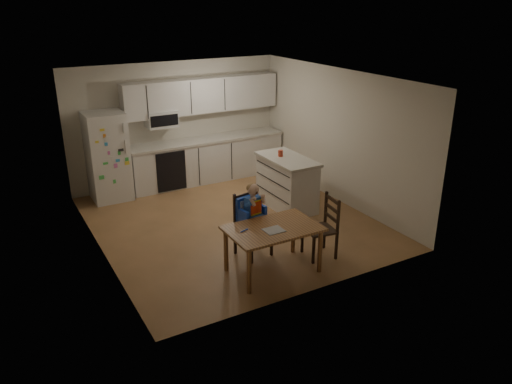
{
  "coord_description": "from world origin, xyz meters",
  "views": [
    {
      "loc": [
        -3.55,
        -7.14,
        3.68
      ],
      "look_at": [
        -0.19,
        -1.2,
        1.0
      ],
      "focal_mm": 35.0,
      "sensor_mm": 36.0,
      "label": 1
    }
  ],
  "objects_px": {
    "kitchen_island": "(287,182)",
    "chair_booster": "(251,212)",
    "refrigerator": "(108,157)",
    "red_cup": "(280,153)",
    "chair_side": "(326,223)",
    "dining_table": "(273,233)"
  },
  "relations": [
    {
      "from": "kitchen_island",
      "to": "chair_booster",
      "type": "xyz_separation_m",
      "value": [
        -1.47,
        -1.29,
        0.22
      ]
    },
    {
      "from": "refrigerator",
      "to": "red_cup",
      "type": "distance_m",
      "value": 3.3
    },
    {
      "from": "red_cup",
      "to": "chair_booster",
      "type": "xyz_separation_m",
      "value": [
        -1.41,
        -1.44,
        -0.31
      ]
    },
    {
      "from": "refrigerator",
      "to": "chair_side",
      "type": "height_order",
      "value": "refrigerator"
    },
    {
      "from": "refrigerator",
      "to": "red_cup",
      "type": "bearing_deg",
      "value": -35.07
    },
    {
      "from": "refrigerator",
      "to": "chair_side",
      "type": "bearing_deg",
      "value": -60.22
    },
    {
      "from": "dining_table",
      "to": "chair_booster",
      "type": "xyz_separation_m",
      "value": [
        -0.01,
        0.62,
        0.1
      ]
    },
    {
      "from": "chair_side",
      "to": "chair_booster",
      "type": "bearing_deg",
      "value": -112.79
    },
    {
      "from": "kitchen_island",
      "to": "dining_table",
      "type": "distance_m",
      "value": 2.41
    },
    {
      "from": "kitchen_island",
      "to": "chair_side",
      "type": "distance_m",
      "value": 1.94
    },
    {
      "from": "kitchen_island",
      "to": "red_cup",
      "type": "xyz_separation_m",
      "value": [
        -0.06,
        0.14,
        0.53
      ]
    },
    {
      "from": "red_cup",
      "to": "chair_booster",
      "type": "height_order",
      "value": "chair_booster"
    },
    {
      "from": "chair_booster",
      "to": "refrigerator",
      "type": "bearing_deg",
      "value": 100.99
    },
    {
      "from": "refrigerator",
      "to": "chair_side",
      "type": "relative_size",
      "value": 1.79
    },
    {
      "from": "refrigerator",
      "to": "kitchen_island",
      "type": "xyz_separation_m",
      "value": [
        2.75,
        -2.04,
        -0.37
      ]
    },
    {
      "from": "dining_table",
      "to": "chair_booster",
      "type": "distance_m",
      "value": 0.63
    },
    {
      "from": "dining_table",
      "to": "kitchen_island",
      "type": "bearing_deg",
      "value": 52.61
    },
    {
      "from": "chair_booster",
      "to": "chair_side",
      "type": "xyz_separation_m",
      "value": [
        0.95,
        -0.58,
        -0.16
      ]
    },
    {
      "from": "kitchen_island",
      "to": "chair_booster",
      "type": "bearing_deg",
      "value": -138.65
    },
    {
      "from": "red_cup",
      "to": "chair_booster",
      "type": "distance_m",
      "value": 2.04
    },
    {
      "from": "kitchen_island",
      "to": "chair_side",
      "type": "relative_size",
      "value": 1.36
    },
    {
      "from": "refrigerator",
      "to": "red_cup",
      "type": "xyz_separation_m",
      "value": [
        2.69,
        -1.89,
        0.16
      ]
    }
  ]
}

